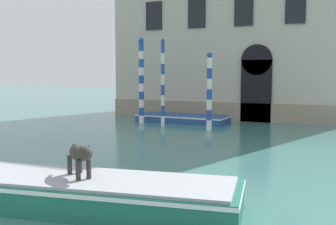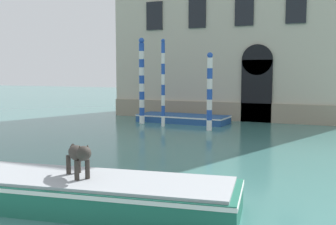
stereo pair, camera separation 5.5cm
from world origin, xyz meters
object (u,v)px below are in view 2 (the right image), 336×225
object	(u,v)px
boat_foreground	(28,187)
mooring_pole_1	(163,83)
dog_on_deck	(79,154)
boat_moored_near_palazzo	(183,118)
mooring_pole_0	(142,81)
mooring_pole_2	(210,91)

from	to	relation	value
boat_foreground	mooring_pole_1	size ratio (longest dim) A/B	2.05
dog_on_deck	boat_moored_near_palazzo	distance (m)	14.13
dog_on_deck	mooring_pole_1	distance (m)	12.41
mooring_pole_0	mooring_pole_1	world-z (taller)	mooring_pole_0
dog_on_deck	mooring_pole_1	bearing A→B (deg)	141.84
boat_foreground	mooring_pole_2	size ratio (longest dim) A/B	2.47
dog_on_deck	boat_moored_near_palazzo	size ratio (longest dim) A/B	0.18
mooring_pole_1	mooring_pole_2	size ratio (longest dim) A/B	1.20
dog_on_deck	mooring_pole_2	size ratio (longest dim) A/B	0.25
mooring_pole_1	mooring_pole_2	distance (m)	2.68
boat_foreground	mooring_pole_2	distance (m)	11.72
dog_on_deck	mooring_pole_1	size ratio (longest dim) A/B	0.21
dog_on_deck	boat_moored_near_palazzo	bearing A→B (deg)	138.32
dog_on_deck	boat_moored_near_palazzo	xyz separation A→B (m)	(-2.93, 13.79, -0.90)
boat_foreground	mooring_pole_0	bearing A→B (deg)	97.46
boat_foreground	boat_moored_near_palazzo	bearing A→B (deg)	88.54
dog_on_deck	mooring_pole_0	xyz separation A→B (m)	(-4.83, 12.50, 1.21)
boat_foreground	boat_moored_near_palazzo	size ratio (longest dim) A/B	1.77
boat_foreground	dog_on_deck	world-z (taller)	dog_on_deck
mooring_pole_0	dog_on_deck	bearing A→B (deg)	-68.88
dog_on_deck	mooring_pole_2	world-z (taller)	mooring_pole_2
mooring_pole_0	boat_foreground	bearing A→B (deg)	-74.04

